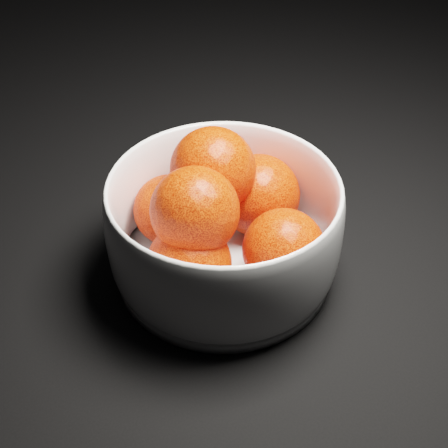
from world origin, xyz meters
name	(u,v)px	position (x,y,z in m)	size (l,w,h in m)	color
ground	(226,124)	(0.00, 0.00, 0.00)	(3.00, 3.00, 0.00)	black
bowl	(224,228)	(-0.14, -0.25, 0.06)	(0.23, 0.23, 0.11)	silver
orange_pile	(222,213)	(-0.14, -0.24, 0.07)	(0.19, 0.18, 0.13)	#F72F0D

